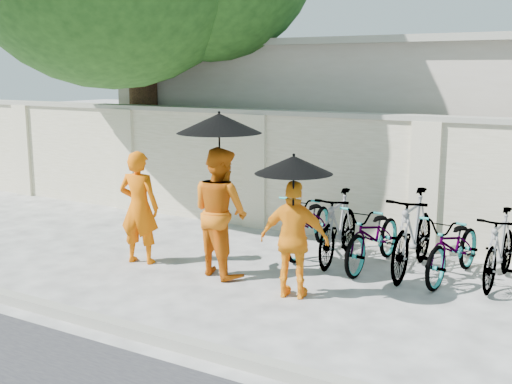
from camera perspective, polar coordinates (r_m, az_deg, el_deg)
The scene contains 15 objects.
ground at distance 8.46m, azimuth -4.92°, elevation -8.25°, with size 80.00×80.00×0.00m, color silver.
kerb at distance 7.22m, azimuth -12.96°, elevation -11.41°, with size 40.00×0.16×0.12m, color gray.
compound_wall at distance 10.51m, azimuth 9.74°, elevation 1.02°, with size 20.00×0.30×2.00m, color beige.
building_behind at distance 13.79m, azimuth 19.47°, elevation 5.37°, with size 14.00×6.00×3.20m, color #B4AD9F.
monk_left at distance 9.34m, azimuth -10.36°, elevation -1.35°, with size 0.60×0.39×1.63m, color #E36004.
monk_center at distance 8.65m, azimuth -3.19°, elevation -1.76°, with size 0.85×0.66×1.75m, color #D4630D.
parasol_center at distance 8.38m, azimuth -3.29°, elevation 6.12°, with size 1.12×1.12×1.21m.
monk_right at distance 7.81m, azimuth 3.43°, elevation -4.26°, with size 0.85×0.35×1.45m, color orange.
parasol_right at distance 7.54m, azimuth 3.37°, elevation 2.43°, with size 0.93×0.93×0.94m.
bike_0 at distance 9.80m, azimuth 4.83°, elevation -2.73°, with size 0.62×1.78×0.94m, color #ACACAD.
bike_1 at distance 9.39m, azimuth 7.34°, elevation -3.07°, with size 0.49×1.72×1.03m, color #ACACAD.
bike_2 at distance 9.19m, azimuth 10.44°, elevation -3.82°, with size 0.62×1.77×0.93m, color #ACACAD.
bike_3 at distance 8.99m, azimuth 13.78°, elevation -3.55°, with size 0.54×1.91×1.15m, color #ACACAD.
bike_4 at distance 8.91m, azimuth 17.20°, elevation -4.65°, with size 0.60×1.73×0.91m, color #ACACAD.
bike_5 at distance 8.90m, azimuth 20.84°, elevation -4.69°, with size 0.46×1.62×0.97m, color #ACACAD.
Camera 1 is at (4.69, -6.48, 2.75)m, focal length 45.00 mm.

